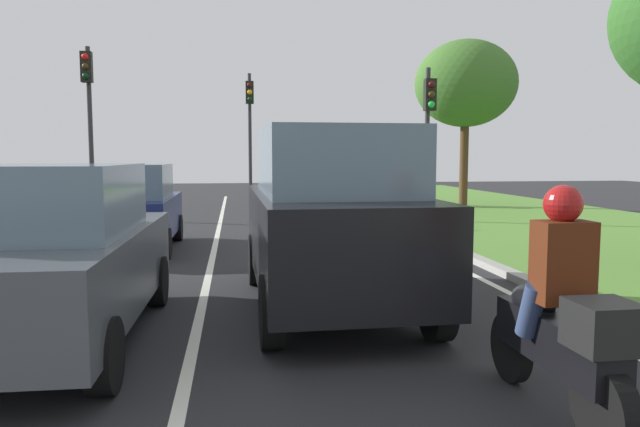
# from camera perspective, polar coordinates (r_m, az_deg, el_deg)

# --- Properties ---
(ground_plane) EXTENTS (60.00, 60.00, 0.00)m
(ground_plane) POSITION_cam_1_polar(r_m,az_deg,el_deg) (12.94, -6.99, -3.12)
(ground_plane) COLOR #262628
(lane_line_center) EXTENTS (0.12, 32.00, 0.01)m
(lane_line_center) POSITION_cam_1_polar(r_m,az_deg,el_deg) (12.95, -10.10, -3.15)
(lane_line_center) COLOR silver
(lane_line_center) RESTS_ON ground
(lane_line_right_edge) EXTENTS (0.12, 32.00, 0.01)m
(lane_line_right_edge) POSITION_cam_1_polar(r_m,az_deg,el_deg) (13.50, 8.49, -2.77)
(lane_line_right_edge) COLOR silver
(lane_line_right_edge) RESTS_ON ground
(grass_verge_right) EXTENTS (9.00, 48.00, 0.06)m
(grass_verge_right) POSITION_cam_1_polar(r_m,az_deg,el_deg) (15.62, 25.99, -2.04)
(grass_verge_right) COLOR #548433
(grass_verge_right) RESTS_ON ground
(curb_right) EXTENTS (0.24, 48.00, 0.12)m
(curb_right) POSITION_cam_1_polar(r_m,az_deg,el_deg) (13.64, 10.51, -2.47)
(curb_right) COLOR #9E9B93
(curb_right) RESTS_ON ground
(car_suv_ahead) EXTENTS (2.02, 4.52, 2.28)m
(car_suv_ahead) POSITION_cam_1_polar(r_m,az_deg,el_deg) (7.49, 1.06, -0.41)
(car_suv_ahead) COLOR black
(car_suv_ahead) RESTS_ON ground
(car_sedan_left_lane) EXTENTS (1.91, 4.33, 1.86)m
(car_sedan_left_lane) POSITION_cam_1_polar(r_m,az_deg,el_deg) (6.69, -24.30, -3.76)
(car_sedan_left_lane) COLOR #474C51
(car_sedan_left_lane) RESTS_ON ground
(car_hatchback_far) EXTENTS (1.73, 3.70, 1.78)m
(car_hatchback_far) POSITION_cam_1_polar(r_m,az_deg,el_deg) (12.73, -17.59, 0.51)
(car_hatchback_far) COLOR navy
(car_hatchback_far) RESTS_ON ground
(motorcycle) EXTENTS (0.40, 1.90, 1.01)m
(motorcycle) POSITION_cam_1_polar(r_m,az_deg,el_deg) (4.77, 22.21, -11.62)
(motorcycle) COLOR black
(motorcycle) RESTS_ON ground
(rider_person) EXTENTS (0.50, 0.40, 1.16)m
(rider_person) POSITION_cam_1_polar(r_m,az_deg,el_deg) (4.68, 22.18, -4.17)
(rider_person) COLOR #4C1E0C
(rider_person) RESTS_ON ground
(traffic_light_near_right) EXTENTS (0.32, 0.50, 4.46)m
(traffic_light_near_right) POSITION_cam_1_polar(r_m,az_deg,el_deg) (17.41, 10.43, 8.87)
(traffic_light_near_right) COLOR #2D2D2D
(traffic_light_near_right) RESTS_ON ground
(traffic_light_overhead_left) EXTENTS (0.32, 0.50, 5.20)m
(traffic_light_overhead_left) POSITION_cam_1_polar(r_m,az_deg,el_deg) (19.30, -21.40, 9.94)
(traffic_light_overhead_left) COLOR #2D2D2D
(traffic_light_overhead_left) RESTS_ON ground
(traffic_light_far_median) EXTENTS (0.32, 0.50, 5.28)m
(traffic_light_far_median) POSITION_cam_1_polar(r_m,az_deg,el_deg) (24.54, -6.78, 9.21)
(traffic_light_far_median) COLOR #2D2D2D
(traffic_light_far_median) RESTS_ON ground
(tree_roadside_far) EXTENTS (3.77, 3.77, 6.23)m
(tree_roadside_far) POSITION_cam_1_polar(r_m,az_deg,el_deg) (23.17, 13.86, 12.01)
(tree_roadside_far) COLOR #4C331E
(tree_roadside_far) RESTS_ON ground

